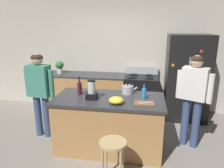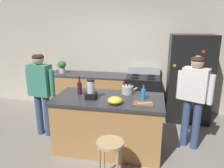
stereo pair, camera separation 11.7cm
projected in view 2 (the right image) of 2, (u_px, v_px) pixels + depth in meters
The scene contains 17 objects.
ground_plane at pixel (109, 147), 3.73m from camera, with size 14.00×14.00×0.00m, color gray.
back_wall at pixel (125, 55), 5.20m from camera, with size 8.00×0.10×2.70m, color beige.
kitchen_island at pixel (109, 123), 3.60m from camera, with size 1.79×0.89×0.92m.
back_counter_run at pixel (90, 92), 5.21m from camera, with size 2.00×0.64×0.92m.
refrigerator at pixel (189, 79), 4.61m from camera, with size 0.90×0.73×1.88m.
stove_range at pixel (142, 96), 4.95m from camera, with size 0.76×0.65×1.10m.
person_by_island_left at pixel (41, 87), 3.92m from camera, with size 0.60×0.27×1.58m.
person_by_sink_right at pixel (194, 94), 3.50m from camera, with size 0.57×0.37×1.61m.
bar_stool at pixel (110, 151), 2.77m from camera, with size 0.36×0.36×0.63m.
potted_plant at pixel (62, 66), 5.17m from camera, with size 0.20×0.20×0.30m.
blender_appliance at pixel (91, 91), 3.40m from camera, with size 0.17×0.17×0.32m.
bottle_wine at pixel (80, 88), 3.62m from camera, with size 0.08×0.08×0.32m.
bottle_soda at pixel (143, 94), 3.38m from camera, with size 0.07×0.07×0.26m.
mixing_bowl at pixel (115, 100), 3.21m from camera, with size 0.23×0.23×0.10m, color yellow.
tea_kettle at pixel (128, 89), 3.66m from camera, with size 0.28×0.20×0.27m.
cutting_board at pixel (143, 104), 3.19m from camera, with size 0.30×0.20×0.02m, color brown.
chef_knife at pixel (145, 103), 3.18m from camera, with size 0.22×0.03×0.01m, color #B7BABF.
Camera 2 is at (0.69, -3.21, 2.10)m, focal length 34.08 mm.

